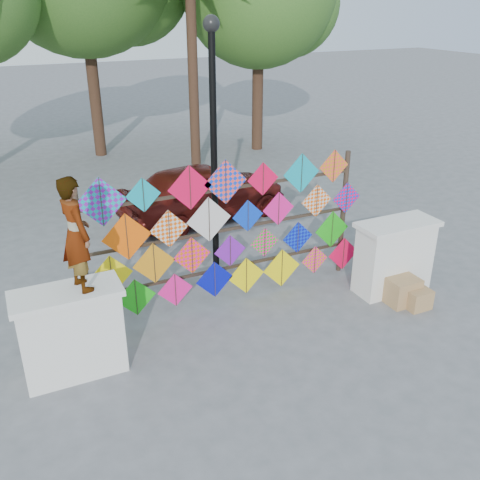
# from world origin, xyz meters

# --- Properties ---
(ground) EXTENTS (80.00, 80.00, 0.00)m
(ground) POSITION_xyz_m (0.00, 0.00, 0.00)
(ground) COLOR gray
(ground) RESTS_ON ground
(parapet_left) EXTENTS (1.40, 0.65, 1.28)m
(parapet_left) POSITION_xyz_m (-2.70, -0.20, 0.65)
(parapet_left) COLOR silver
(parapet_left) RESTS_ON ground
(parapet_right) EXTENTS (1.40, 0.65, 1.28)m
(parapet_right) POSITION_xyz_m (2.70, -0.20, 0.65)
(parapet_right) COLOR silver
(parapet_right) RESTS_ON ground
(kite_rack) EXTENTS (4.91, 0.24, 2.45)m
(kite_rack) POSITION_xyz_m (0.03, 0.73, 1.23)
(kite_rack) COLOR #33261C
(kite_rack) RESTS_ON ground
(vendor_woman) EXTENTS (0.48, 0.62, 1.50)m
(vendor_woman) POSITION_xyz_m (-2.48, -0.20, 2.03)
(vendor_woman) COLOR #99999E
(vendor_woman) RESTS_ON parapet_left
(sedan) EXTENTS (4.08, 2.12, 1.32)m
(sedan) POSITION_xyz_m (0.98, 4.32, 0.66)
(sedan) COLOR #54120E
(sedan) RESTS_ON ground
(lamppost) EXTENTS (0.28, 0.28, 4.46)m
(lamppost) POSITION_xyz_m (0.30, 2.00, 2.69)
(lamppost) COLOR black
(lamppost) RESTS_ON ground
(cardboard_box_near) EXTENTS (0.52, 0.46, 0.46)m
(cardboard_box_near) POSITION_xyz_m (2.56, -0.63, 0.23)
(cardboard_box_near) COLOR tan
(cardboard_box_near) RESTS_ON ground
(cardboard_box_far) EXTENTS (0.40, 0.37, 0.34)m
(cardboard_box_far) POSITION_xyz_m (2.69, -0.86, 0.17)
(cardboard_box_far) COLOR tan
(cardboard_box_far) RESTS_ON ground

